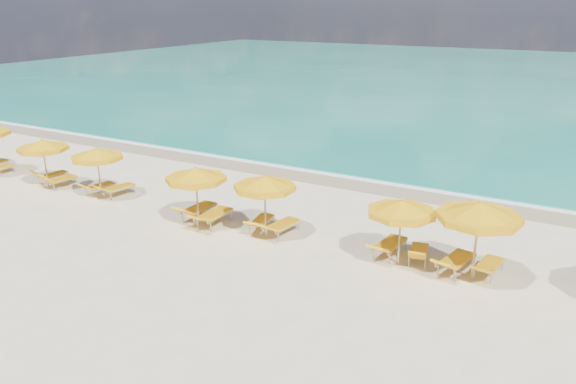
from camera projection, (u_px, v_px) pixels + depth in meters
The scene contains 25 objects.
ground_plane at pixel (267, 236), 20.01m from camera, with size 120.00×120.00×0.00m, color beige.
ocean at pixel (502, 80), 59.62m from camera, with size 120.00×80.00×0.30m, color #147562.
wet_sand_band at pixel (350, 181), 26.11m from camera, with size 120.00×2.60×0.01m, color tan.
foam_line at pixel (357, 176), 26.78m from camera, with size 120.00×1.20×0.03m, color white.
whitecap_near at pixel (324, 128), 36.82m from camera, with size 14.00×0.36×0.05m, color white.
whitecap_far at pixel (567, 131), 36.11m from camera, with size 18.00×0.30×0.05m, color white.
umbrella_1 at pixel (43, 146), 24.69m from camera, with size 2.24×2.24×2.23m.
umbrella_2 at pixel (97, 154), 23.39m from camera, with size 2.66×2.66×2.20m.
umbrella_3 at pixel (196, 175), 20.38m from camera, with size 2.71×2.71×2.27m.
umbrella_4 at pixel (265, 183), 19.52m from camera, with size 2.89×2.89×2.25m.
umbrella_5 at pixel (402, 208), 17.29m from camera, with size 2.19×2.19×2.20m.
umbrella_6 at pixel (479, 212), 16.18m from camera, with size 2.92×2.92×2.53m.
lounger_0_right at pixel (0, 170), 27.09m from camera, with size 0.60×1.65×0.67m.
lounger_1_left at pixel (53, 178), 25.88m from camera, with size 0.82×1.73×0.79m.
lounger_1_right at pixel (61, 182), 25.23m from camera, with size 0.77×1.69×0.81m.
lounger_2_left at pixel (99, 189), 24.37m from camera, with size 0.82×1.69×0.69m.
lounger_2_right at pixel (118, 191), 24.06m from camera, with size 0.92×1.85×0.70m.
lounger_3_left at pixel (198, 212), 21.53m from camera, with size 0.71×2.01×0.82m.
lounger_3_right at pixel (214, 219), 20.92m from camera, with size 0.70×2.08×0.77m.
lounger_4_left at pixel (261, 224), 20.47m from camera, with size 0.85×1.79×0.69m.
lounger_4_right at pixel (282, 229), 20.04m from camera, with size 0.85×1.93×0.73m.
lounger_5_left at pixel (389, 249), 18.41m from camera, with size 0.81×2.00×0.75m.
lounger_5_right at pixel (418, 256), 17.97m from camera, with size 0.86×1.70×0.76m.
lounger_6_left at pixel (455, 265), 17.26m from camera, with size 1.02×2.06×0.79m.
lounger_6_right at pixel (488, 269), 17.05m from camera, with size 0.79×1.81×0.68m.
Camera 1 is at (9.67, -15.71, 7.93)m, focal length 35.00 mm.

